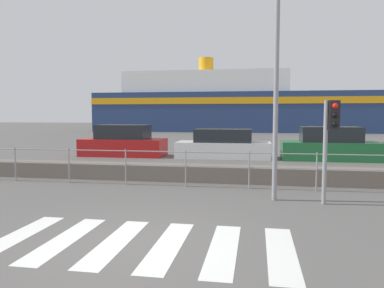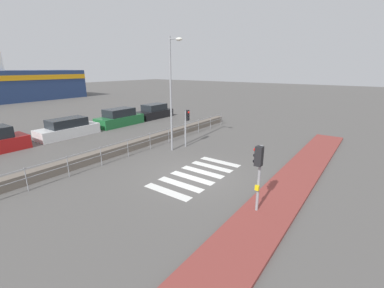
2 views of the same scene
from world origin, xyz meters
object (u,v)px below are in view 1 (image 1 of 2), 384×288
at_px(parked_car_white, 223,146).
at_px(parked_car_red, 123,143).
at_px(traffic_light_far, 331,128).
at_px(parked_car_green, 330,146).
at_px(ferry_boat, 233,106).
at_px(streetlamp, 277,28).

bearing_deg(parked_car_white, parked_car_red, 180.00).
relative_size(traffic_light_far, parked_car_green, 0.56).
relative_size(ferry_boat, parked_car_green, 8.08).
bearing_deg(parked_car_white, streetlamp, -77.12).
height_order(streetlamp, parked_car_red, streetlamp).
bearing_deg(streetlamp, traffic_light_far, -4.19).
bearing_deg(parked_car_red, traffic_light_far, -47.02).
xyz_separation_m(traffic_light_far, parked_car_green, (1.67, 9.02, -1.14)).
bearing_deg(parked_car_red, parked_car_white, 0.00).
distance_m(ferry_boat, parked_car_white, 28.68).
relative_size(traffic_light_far, parked_car_red, 0.58).
bearing_deg(streetlamp, parked_car_green, 71.89).
xyz_separation_m(parked_car_red, parked_car_white, (5.11, 0.00, -0.08)).
xyz_separation_m(traffic_light_far, parked_car_white, (-3.29, 9.02, -1.20)).
bearing_deg(streetlamp, ferry_boat, 95.10).
distance_m(traffic_light_far, parked_car_red, 12.38).
distance_m(streetlamp, parked_car_red, 11.95).
relative_size(ferry_boat, parked_car_white, 7.80).
bearing_deg(parked_car_green, parked_car_red, 180.00).
height_order(streetlamp, parked_car_green, streetlamp).
xyz_separation_m(ferry_boat, parked_car_white, (1.30, -28.54, -2.49)).
bearing_deg(parked_car_green, parked_car_white, 180.00).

